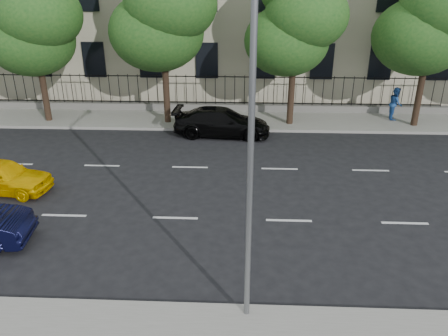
% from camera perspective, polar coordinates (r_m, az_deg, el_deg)
% --- Properties ---
extents(ground, '(120.00, 120.00, 0.00)m').
position_cam_1_polar(ground, '(13.55, -7.96, -11.81)').
color(ground, black).
rests_on(ground, ground).
extents(far_sidewalk, '(60.00, 4.00, 0.15)m').
position_cam_1_polar(far_sidewalk, '(26.11, -2.68, 6.40)').
color(far_sidewalk, gray).
rests_on(far_sidewalk, ground).
extents(lane_markings, '(49.60, 4.62, 0.01)m').
position_cam_1_polar(lane_markings, '(17.58, -5.31, -2.82)').
color(lane_markings, silver).
rests_on(lane_markings, ground).
extents(iron_fence, '(30.00, 0.50, 2.20)m').
position_cam_1_polar(iron_fence, '(27.57, -2.39, 8.58)').
color(iron_fence, slate).
rests_on(iron_fence, far_sidewalk).
extents(street_light, '(0.25, 3.32, 8.05)m').
position_cam_1_polar(street_light, '(9.44, 3.57, 7.22)').
color(street_light, slate).
rests_on(street_light, near_sidewalk).
extents(tree_b, '(5.53, 5.12, 8.97)m').
position_cam_1_polar(tree_b, '(26.76, -23.56, 17.61)').
color(tree_b, '#382619').
rests_on(tree_b, far_sidewalk).
extents(tree_c, '(5.89, 5.50, 9.80)m').
position_cam_1_polar(tree_c, '(24.60, -7.97, 20.19)').
color(tree_c, '#382619').
rests_on(tree_c, far_sidewalk).
extents(tree_d, '(5.34, 4.94, 8.84)m').
position_cam_1_polar(tree_d, '(24.42, 9.44, 18.73)').
color(tree_d, '#382619').
rests_on(tree_d, far_sidewalk).
extents(tree_e, '(5.71, 5.31, 9.46)m').
position_cam_1_polar(tree_e, '(26.12, 25.72, 17.94)').
color(tree_e, '#382619').
rests_on(tree_e, far_sidewalk).
extents(yellow_taxi, '(4.06, 2.01, 1.33)m').
position_cam_1_polar(yellow_taxi, '(19.20, -27.12, -0.95)').
color(yellow_taxi, '#FCC300').
rests_on(yellow_taxi, ground).
extents(black_sedan, '(5.23, 2.40, 1.48)m').
position_cam_1_polar(black_sedan, '(23.33, -0.28, 6.02)').
color(black_sedan, black).
rests_on(black_sedan, ground).
extents(pedestrian_far, '(0.86, 1.02, 1.88)m').
position_cam_1_polar(pedestrian_far, '(27.44, 21.48, 7.85)').
color(pedestrian_far, '#224E9A').
rests_on(pedestrian_far, far_sidewalk).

